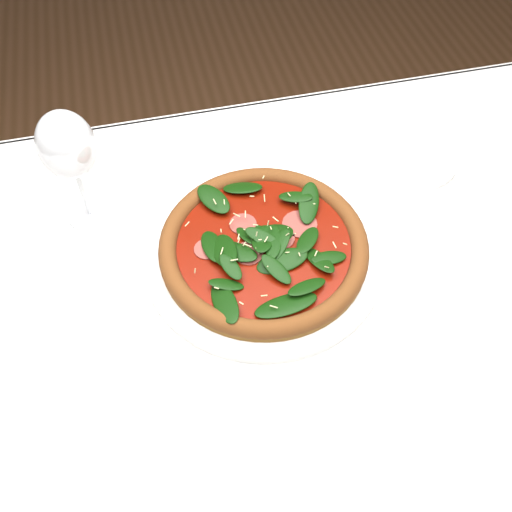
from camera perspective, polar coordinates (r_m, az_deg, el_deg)
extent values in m
plane|color=brown|center=(1.46, 0.28, -20.21)|extent=(6.00, 6.00, 0.00)
cube|color=silver|center=(0.79, 0.49, -5.11)|extent=(1.20, 0.80, 0.04)
cylinder|color=#47311C|center=(1.43, 18.46, 2.97)|extent=(0.06, 0.06, 0.71)
cube|color=silver|center=(1.11, -4.57, 9.86)|extent=(1.20, 0.01, 0.22)
cylinder|color=white|center=(0.81, 0.76, 0.30)|extent=(0.34, 0.34, 0.01)
torus|color=white|center=(0.80, 0.76, 0.46)|extent=(0.34, 0.34, 0.01)
cylinder|color=brown|center=(0.80, 0.76, 0.75)|extent=(0.31, 0.31, 0.01)
torus|color=#B26229|center=(0.79, 0.77, 1.09)|extent=(0.31, 0.31, 0.03)
cylinder|color=maroon|center=(0.79, 0.77, 1.09)|extent=(0.26, 0.26, 0.00)
cylinder|color=#A54A42|center=(0.79, 0.77, 1.26)|extent=(0.23, 0.23, 0.00)
ellipsoid|color=#10380A|center=(0.78, 0.78, 1.70)|extent=(0.25, 0.25, 0.02)
cylinder|color=beige|center=(0.78, 0.79, 1.96)|extent=(0.23, 0.23, 0.00)
cylinder|color=white|center=(0.89, -16.20, 4.12)|extent=(0.07, 0.07, 0.00)
cylinder|color=white|center=(0.86, -16.93, 6.20)|extent=(0.01, 0.01, 0.09)
ellipsoid|color=white|center=(0.80, -18.43, 10.46)|extent=(0.08, 0.08, 0.10)
cylinder|color=white|center=(0.97, 15.73, 9.23)|extent=(0.13, 0.13, 0.01)
torus|color=white|center=(0.96, 15.77, 9.35)|extent=(0.13, 0.13, 0.01)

